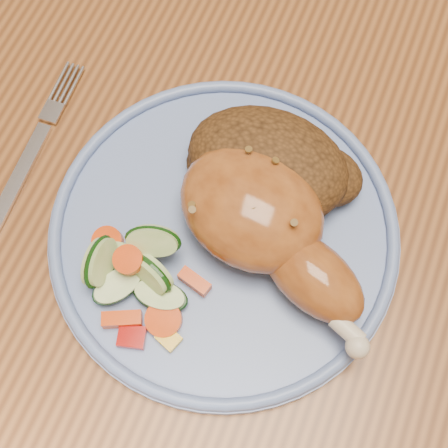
# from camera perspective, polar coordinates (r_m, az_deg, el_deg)

# --- Properties ---
(ground) EXTENTS (4.00, 4.00, 0.00)m
(ground) POSITION_cam_1_polar(r_m,az_deg,el_deg) (1.25, 5.56, -11.40)
(ground) COLOR brown
(ground) RESTS_ON ground
(dining_table) EXTENTS (0.90, 1.40, 0.75)m
(dining_table) POSITION_cam_1_polar(r_m,az_deg,el_deg) (0.62, 11.17, -0.29)
(dining_table) COLOR brown
(dining_table) RESTS_ON ground
(plate) EXTENTS (0.28, 0.28, 0.01)m
(plate) POSITION_cam_1_polar(r_m,az_deg,el_deg) (0.51, 0.00, -0.87)
(plate) COLOR #647DBA
(plate) RESTS_ON dining_table
(plate_rim) EXTENTS (0.28, 0.28, 0.01)m
(plate_rim) POSITION_cam_1_polar(r_m,az_deg,el_deg) (0.50, 0.00, -0.42)
(plate_rim) COLOR #647DBA
(plate_rim) RESTS_ON plate
(chicken_leg) EXTENTS (0.19, 0.14, 0.06)m
(chicken_leg) POSITION_cam_1_polar(r_m,az_deg,el_deg) (0.47, 3.88, -0.03)
(chicken_leg) COLOR #A65922
(chicken_leg) RESTS_ON plate
(rice_pilaf) EXTENTS (0.14, 0.10, 0.06)m
(rice_pilaf) POSITION_cam_1_polar(r_m,az_deg,el_deg) (0.50, 4.34, 5.39)
(rice_pilaf) COLOR #4D2E13
(rice_pilaf) RESTS_ON plate
(vegetable_pile) EXTENTS (0.10, 0.10, 0.05)m
(vegetable_pile) POSITION_cam_1_polar(r_m,az_deg,el_deg) (0.48, -8.12, -4.50)
(vegetable_pile) COLOR #A50A05
(vegetable_pile) RESTS_ON plate
(fork) EXTENTS (0.02, 0.16, 0.00)m
(fork) POSITION_cam_1_polar(r_m,az_deg,el_deg) (0.56, -17.29, 6.12)
(fork) COLOR silver
(fork) RESTS_ON dining_table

